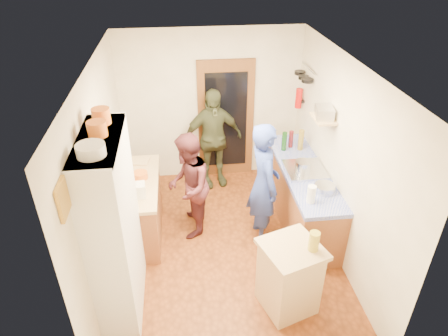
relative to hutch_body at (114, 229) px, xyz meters
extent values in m
cube|color=brown|center=(1.30, 0.80, -1.11)|extent=(3.00, 4.00, 0.02)
cube|color=silver|center=(1.30, 0.80, 1.51)|extent=(3.00, 4.00, 0.02)
cube|color=silver|center=(1.30, 2.81, 0.20)|extent=(3.00, 0.02, 2.60)
cube|color=silver|center=(1.30, -1.21, 0.20)|extent=(3.00, 0.02, 2.60)
cube|color=silver|center=(-0.21, 0.80, 0.20)|extent=(0.02, 4.00, 2.60)
cube|color=silver|center=(2.81, 0.80, 0.20)|extent=(0.02, 4.00, 2.60)
cube|color=brown|center=(1.55, 2.77, -0.05)|extent=(0.95, 0.06, 2.10)
cube|color=black|center=(1.55, 2.74, -0.05)|extent=(0.70, 0.02, 1.70)
cube|color=white|center=(0.00, 0.00, 0.00)|extent=(0.40, 1.20, 2.20)
cube|color=white|center=(0.00, 0.00, 1.08)|extent=(0.40, 1.14, 0.04)
cylinder|color=white|center=(0.00, -0.33, 1.15)|extent=(0.25, 0.25, 0.11)
cylinder|color=orange|center=(0.00, 0.05, 1.17)|extent=(0.18, 0.18, 0.15)
cylinder|color=orange|center=(0.00, 0.33, 1.18)|extent=(0.18, 0.18, 0.16)
cube|color=brown|center=(0.10, 1.25, -0.68)|extent=(0.60, 1.40, 0.85)
cube|color=#D5B07F|center=(0.10, 1.25, -0.23)|extent=(0.64, 1.44, 0.05)
cube|color=white|center=(0.15, 0.88, -0.11)|extent=(0.26, 0.18, 0.19)
cylinder|color=white|center=(0.05, 1.02, -0.10)|extent=(0.22, 0.22, 0.20)
cylinder|color=orange|center=(0.18, 1.33, -0.15)|extent=(0.24, 0.24, 0.09)
cube|color=#D5B07F|center=(0.12, 1.77, -0.19)|extent=(0.33, 0.26, 0.02)
cube|color=brown|center=(2.50, 1.30, -0.68)|extent=(0.60, 2.20, 0.84)
cube|color=#091BB8|center=(2.50, 1.30, -0.23)|extent=(0.62, 2.22, 0.06)
cube|color=silver|center=(2.50, 1.24, -0.18)|extent=(0.55, 0.58, 0.04)
cylinder|color=silver|center=(2.45, 1.20, -0.09)|extent=(0.22, 0.22, 0.14)
cylinder|color=#143F14|center=(2.35, 1.89, -0.05)|extent=(0.09, 0.09, 0.30)
cylinder|color=#591419|center=(2.48, 1.97, -0.06)|extent=(0.07, 0.07, 0.27)
cylinder|color=olive|center=(2.61, 1.88, -0.04)|extent=(0.10, 0.10, 0.33)
cylinder|color=white|center=(2.35, 0.50, -0.08)|extent=(0.11, 0.11, 0.24)
cylinder|color=silver|center=(2.60, 0.70, -0.15)|extent=(0.35, 0.35, 0.10)
cube|color=#D5B07F|center=(1.90, -0.30, -0.67)|extent=(0.70, 0.70, 0.86)
cube|color=#D5B07F|center=(1.90, -0.30, -0.22)|extent=(0.78, 0.78, 0.05)
cube|color=white|center=(1.84, -0.27, -0.21)|extent=(0.42, 0.38, 0.02)
cylinder|color=#AD9E2D|center=(2.11, -0.35, -0.07)|extent=(0.15, 0.15, 0.23)
cylinder|color=silver|center=(2.76, 2.33, 0.95)|extent=(0.02, 0.65, 0.02)
cylinder|color=black|center=(2.70, 2.15, 0.82)|extent=(0.18, 0.18, 0.05)
cylinder|color=black|center=(2.70, 2.35, 0.80)|extent=(0.16, 0.16, 0.05)
cylinder|color=black|center=(2.70, 2.55, 0.81)|extent=(0.17, 0.17, 0.05)
cube|color=#D5B07F|center=(2.67, 1.25, 0.60)|extent=(0.26, 0.42, 0.03)
cube|color=silver|center=(2.67, 1.25, 0.69)|extent=(0.27, 0.33, 0.15)
cube|color=black|center=(2.77, 2.50, 0.35)|extent=(0.06, 0.10, 0.04)
cylinder|color=red|center=(2.71, 2.50, 0.40)|extent=(0.11, 0.11, 0.32)
cube|color=gold|center=(-0.18, -0.75, 0.95)|extent=(0.03, 0.25, 0.30)
imported|color=navy|center=(1.89, 0.97, -0.21)|extent=(0.50, 0.70, 1.79)
imported|color=#481E23|center=(0.86, 1.25, -0.32)|extent=(0.67, 0.82, 1.57)
imported|color=#363A24|center=(1.30, 2.46, -0.23)|extent=(1.08, 0.62, 1.73)
camera|label=1|loc=(0.78, -3.44, 2.79)|focal=32.00mm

